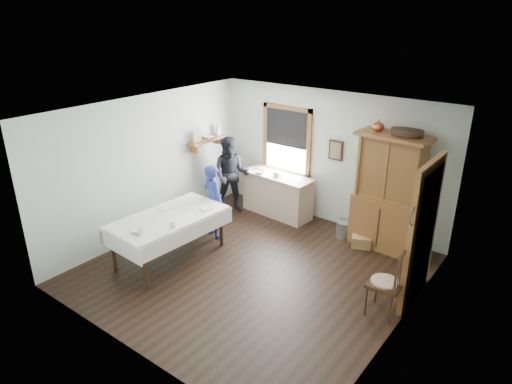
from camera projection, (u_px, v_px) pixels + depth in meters
room at (253, 197)px, 7.26m from camera, size 5.01×5.01×2.70m
window at (287, 137)px, 9.53m from camera, size 1.18×0.07×1.48m
doorway at (423, 230)px, 6.58m from camera, size 0.09×1.14×2.22m
wall_shelf at (208, 138)px, 9.64m from camera, size 0.24×1.00×0.44m
framed_picture at (336, 150)px, 8.91m from camera, size 0.30×0.04×0.40m
rug_beater at (415, 207)px, 5.97m from camera, size 0.01×0.27×0.27m
work_counter at (277, 195)px, 9.70m from camera, size 1.61×0.71×0.90m
china_hutch at (388, 193)px, 8.15m from camera, size 1.30×0.68×2.15m
dining_table at (170, 237)px, 7.99m from camera, size 1.20×2.11×0.82m
spindle_chair at (385, 281)px, 6.48m from camera, size 0.51×0.51×1.08m
pail at (344, 229)px, 8.82m from camera, size 0.38×0.38×0.33m
wicker_basket at (361, 242)px, 8.47m from camera, size 0.43×0.37×0.21m
woman_blue at (213, 204)px, 8.68m from camera, size 0.56×0.45×1.35m
figure_dark at (231, 178)px, 9.74m from camera, size 0.94×0.88×1.54m
table_cup_a at (172, 226)px, 7.39m from camera, size 0.12×0.12×0.09m
table_cup_b at (141, 233)px, 7.17m from camera, size 0.11×0.11×0.09m
table_bowl at (138, 231)px, 7.27m from camera, size 0.28×0.28×0.06m
counter_book at (258, 167)px, 9.97m from camera, size 0.19×0.24×0.02m
counter_bowl at (261, 172)px, 9.59m from camera, size 0.22×0.22×0.06m
shelf_bowl at (209, 137)px, 9.64m from camera, size 0.22×0.22×0.05m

